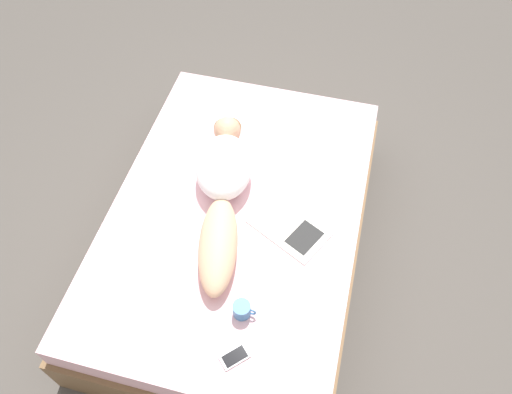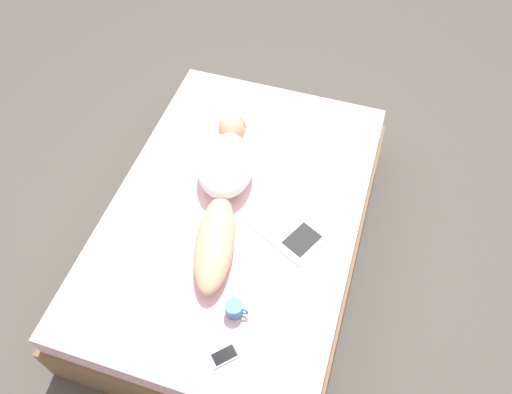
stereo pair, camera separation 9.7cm
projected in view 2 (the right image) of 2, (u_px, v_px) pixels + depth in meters
ground_plane at (238, 250)px, 3.42m from camera, size 12.00×12.00×0.00m
bed at (237, 230)px, 3.21m from camera, size 1.53×2.24×0.52m
person at (224, 182)px, 2.99m from camera, size 0.51×1.29×0.22m
open_magazine at (288, 229)px, 2.90m from camera, size 0.52×0.45×0.01m
coffee_mug at (234, 309)px, 2.57m from camera, size 0.13×0.09×0.09m
cell_phone at (224, 355)px, 2.47m from camera, size 0.16×0.16×0.01m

